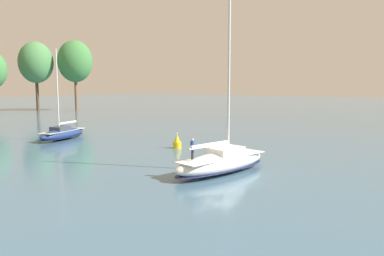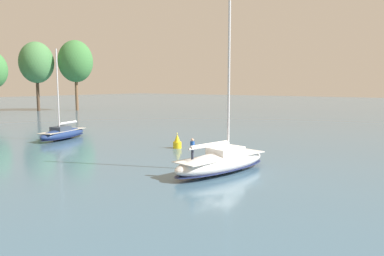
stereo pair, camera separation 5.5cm
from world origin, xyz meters
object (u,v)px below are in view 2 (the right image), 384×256
at_px(tree_shore_left, 36,63).
at_px(sailboat_main, 222,161).
at_px(channel_buoy, 177,142).
at_px(tree_shore_right, 76,61).
at_px(sailboat_moored_mid_channel, 63,133).

distance_m(tree_shore_left, sailboat_main, 85.90).
relative_size(sailboat_main, channel_buoy, 7.86).
xyz_separation_m(sailboat_main, channel_buoy, (7.25, 10.32, -0.25)).
bearing_deg(channel_buoy, tree_shore_right, 61.81).
relative_size(tree_shore_right, channel_buoy, 10.94).
relative_size(tree_shore_right, sailboat_moored_mid_channel, 1.64).
bearing_deg(tree_shore_left, sailboat_main, -112.56).
bearing_deg(sailboat_moored_mid_channel, tree_shore_left, 60.85).
relative_size(tree_shore_left, channel_buoy, 10.59).
bearing_deg(tree_shore_left, channel_buoy, -110.41).
bearing_deg(sailboat_main, channel_buoy, 54.91).
relative_size(tree_shore_right, sailboat_main, 1.39).
bearing_deg(sailboat_moored_mid_channel, channel_buoy, -78.47).
relative_size(tree_shore_left, sailboat_moored_mid_channel, 1.59).
height_order(tree_shore_right, sailboat_moored_mid_channel, tree_shore_right).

